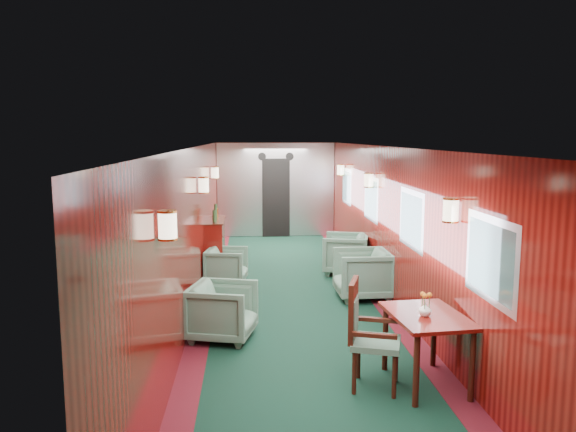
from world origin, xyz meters
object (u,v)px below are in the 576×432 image
Objects in this scene: armchair_right_far at (345,254)px; armchair_left_far at (227,266)px; armchair_left_near at (223,311)px; armchair_right_near at (362,274)px; credenza at (215,246)px; dining_table at (427,326)px; side_chair at (366,330)px.

armchair_left_far is at bearing -61.80° from armchair_right_far.
armchair_right_near reaches higher than armchair_left_near.
armchair_right_far is at bearing -5.13° from credenza.
armchair_left_far is 0.83× the size of armchair_right_far.
armchair_left_near reaches higher than armchair_left_far.
armchair_right_near is at bearing 84.63° from dining_table.
armchair_left_near is at bearing 152.86° from side_chair.
dining_table is 0.83× the size of credenza.
armchair_right_far is at bearing 178.84° from armchair_right_near.
dining_table is 0.63m from side_chair.
armchair_left_far is at bearing -116.54° from armchair_right_near.
side_chair reaches higher than armchair_left_near.
credenza reaches higher than armchair_right_far.
side_chair is 1.42× the size of armchair_left_near.
armchair_right_near is at bearing -37.01° from credenza.
dining_table is 1.37× the size of armchair_left_near.
dining_table is 1.26× the size of armchair_right_near.
armchair_right_near reaches higher than armchair_left_far.
armchair_right_near reaches higher than armchair_right_far.
credenza is 1.64× the size of armchair_left_near.
side_chair reaches higher than armchair_left_far.
armchair_left_near is at bearing -85.12° from credenza.
credenza is at bearing 127.37° from side_chair.
armchair_left_far is at bearing -72.58° from credenza.
side_chair is 2.15m from armchair_left_near.
credenza reaches higher than dining_table.
dining_table reaches higher than armchair_right_far.
side_chair is 3.24m from armchair_right_near.
armchair_right_far is (2.14, 3.29, 0.02)m from armchair_left_near.
dining_table reaches higher than armchair_left_near.
side_chair is at bearing 6.28° from armchair_right_far.
side_chair is (-0.63, 0.00, -0.03)m from dining_table.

